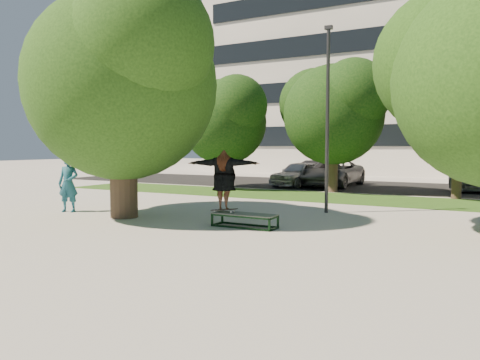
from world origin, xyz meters
The scene contains 16 objects.
ground centered at (0.00, 0.00, 0.00)m, with size 120.00×120.00×0.00m, color #A8A19B.
grass_strip centered at (1.00, 9.50, 0.01)m, with size 30.00×4.00×0.02m, color #244212.
asphalt_strip centered at (0.00, 16.00, 0.01)m, with size 40.00×8.00×0.01m, color black.
tree_left centered at (-4.29, 1.09, 4.42)m, with size 6.96×5.95×7.12m.
bg_tree_left centered at (-6.57, 11.07, 3.73)m, with size 5.28×4.51×5.77m.
bg_tree_mid centered at (-1.08, 12.08, 4.02)m, with size 5.76×4.92×6.24m.
bg_tree_right centered at (4.43, 11.57, 3.49)m, with size 5.04×4.31×5.43m.
lamppost centered at (1.00, 5.00, 3.15)m, with size 0.25×0.15×6.11m.
office_building centered at (-2.00, 31.98, 8.00)m, with size 30.00×14.12×16.00m.
grind_box centered at (-0.07, 1.23, 0.19)m, with size 1.80×0.60×0.38m.
skater_rig centered at (-0.72, 1.23, 1.28)m, with size 2.11×1.10×1.74m.
bystander centered at (-6.68, 1.02, 0.96)m, with size 0.70×0.46×1.92m, color #194D5F.
car_silver_a centered at (-3.54, 14.16, 0.70)m, with size 1.65×4.09×1.39m, color #AEADB2.
car_dark centered at (-3.04, 15.28, 0.70)m, with size 1.48×4.23×1.39m, color black.
car_grey centered at (-2.00, 15.16, 0.73)m, with size 2.43×5.28×1.47m, color slate.
car_silver_b centered at (4.86, 16.50, 0.77)m, with size 2.15×5.29×1.54m, color #9D9DA2.
Camera 1 is at (5.89, -9.94, 2.21)m, focal length 35.00 mm.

